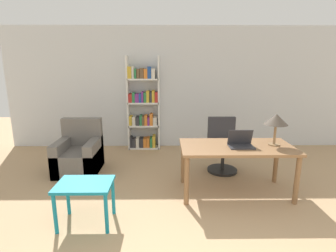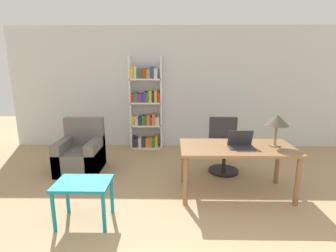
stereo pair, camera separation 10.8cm
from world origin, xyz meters
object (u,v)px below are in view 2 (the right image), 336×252
(laptop, at_px, (241,144))
(table_lamp, at_px, (277,121))
(office_chair, at_px, (224,147))
(armchair, at_px, (81,154))
(bookshelf, at_px, (146,108))
(side_table_blue, at_px, (83,189))
(desk, at_px, (237,153))

(laptop, xyz_separation_m, table_lamp, (0.51, 0.08, 0.32))
(office_chair, bearing_deg, armchair, -179.69)
(bookshelf, bearing_deg, side_table_blue, -99.08)
(office_chair, bearing_deg, laptop, -86.71)
(desk, relative_size, table_lamp, 3.52)
(laptop, distance_m, table_lamp, 0.61)
(office_chair, height_order, armchair, office_chair)
(laptop, bearing_deg, desk, 136.63)
(desk, height_order, armchair, armchair)
(table_lamp, distance_m, bookshelf, 2.98)
(armchair, bearing_deg, laptop, -18.82)
(table_lamp, distance_m, office_chair, 1.20)
(desk, bearing_deg, laptop, -43.37)
(bookshelf, bearing_deg, office_chair, -40.61)
(bookshelf, bearing_deg, armchair, -128.93)
(side_table_blue, bearing_deg, table_lamp, 17.50)
(armchair, bearing_deg, side_table_blue, -69.94)
(table_lamp, relative_size, bookshelf, 0.22)
(table_lamp, height_order, armchair, table_lamp)
(desk, bearing_deg, armchair, 161.69)
(laptop, height_order, bookshelf, bookshelf)
(table_lamp, height_order, office_chair, table_lamp)
(table_lamp, xyz_separation_m, armchair, (-3.14, 0.82, -0.81))
(table_lamp, relative_size, side_table_blue, 0.71)
(desk, height_order, bookshelf, bookshelf)
(armchair, distance_m, bookshelf, 1.81)
(table_lamp, distance_m, armchair, 3.34)
(laptop, bearing_deg, side_table_blue, -160.40)
(armchair, bearing_deg, bookshelf, 51.07)
(office_chair, distance_m, side_table_blue, 2.57)
(office_chair, distance_m, bookshelf, 2.06)
(armchair, relative_size, bookshelf, 0.44)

